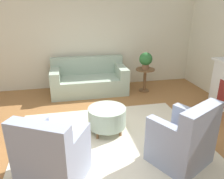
# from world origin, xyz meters

# --- Properties ---
(ground_plane) EXTENTS (16.00, 16.00, 0.00)m
(ground_plane) POSITION_xyz_m (0.00, 0.00, 0.00)
(ground_plane) COLOR #996638
(wall_back) EXTENTS (9.91, 0.12, 2.80)m
(wall_back) POSITION_xyz_m (0.00, 3.01, 1.40)
(wall_back) COLOR beige
(wall_back) RESTS_ON ground_plane
(rug) EXTENTS (3.30, 2.53, 0.01)m
(rug) POSITION_xyz_m (0.00, 0.00, 0.01)
(rug) COLOR beige
(rug) RESTS_ON ground_plane
(couch) EXTENTS (2.01, 0.99, 0.92)m
(couch) POSITION_xyz_m (-0.11, 2.43, 0.33)
(couch) COLOR #9EB29E
(couch) RESTS_ON ground_plane
(armchair_left) EXTENTS (1.03, 1.01, 1.00)m
(armchair_left) POSITION_xyz_m (-0.95, -0.82, 0.39)
(armchair_left) COLOR #8E99B2
(armchair_left) RESTS_ON rug
(armchair_right) EXTENTS (1.03, 1.01, 1.00)m
(armchair_right) POSITION_xyz_m (0.95, -0.82, 0.39)
(armchair_right) COLOR #8E99B2
(armchair_right) RESTS_ON rug
(ottoman_table) EXTENTS (0.71, 0.71, 0.48)m
(ottoman_table) POSITION_xyz_m (-0.00, 0.29, 0.31)
(ottoman_table) COLOR #9EB29E
(ottoman_table) RESTS_ON rug
(side_table) EXTENTS (0.52, 0.52, 0.64)m
(side_table) POSITION_xyz_m (1.42, 2.17, 0.44)
(side_table) COLOR brown
(side_table) RESTS_ON ground_plane
(potted_plant_on_side_table) EXTENTS (0.35, 0.35, 0.45)m
(potted_plant_on_side_table) POSITION_xyz_m (1.42, 2.17, 0.90)
(potted_plant_on_side_table) COLOR brown
(potted_plant_on_side_table) RESTS_ON side_table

